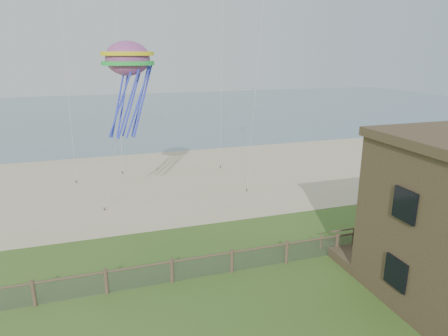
{
  "coord_description": "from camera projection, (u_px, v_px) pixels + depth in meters",
  "views": [
    {
      "loc": [
        -5.79,
        -10.74,
        10.54
      ],
      "look_at": [
        0.24,
        8.0,
        4.86
      ],
      "focal_mm": 32.0,
      "sensor_mm": 36.0,
      "label": 1
    }
  ],
  "objects": [
    {
      "name": "sand_beach",
      "position": [
        172.0,
        179.0,
        34.57
      ],
      "size": [
        72.0,
        20.0,
        0.02
      ],
      "primitive_type": "cube",
      "color": "#BEB189",
      "rests_on": "ground"
    },
    {
      "name": "picnic_table",
      "position": [
        422.0,
        298.0,
        17.22
      ],
      "size": [
        2.11,
        1.82,
        0.76
      ],
      "primitive_type": null,
      "rotation": [
        0.0,
        0.0,
        0.29
      ],
      "color": "brown",
      "rests_on": "ground"
    },
    {
      "name": "ocean",
      "position": [
        128.0,
        111.0,
        74.82
      ],
      "size": [
        160.0,
        68.0,
        0.02
      ],
      "primitive_type": "cube",
      "color": "slate",
      "rests_on": "ground"
    },
    {
      "name": "chainlink_fence",
      "position": [
        232.0,
        262.0,
        19.79
      ],
      "size": [
        36.2,
        0.2,
        1.25
      ],
      "primitive_type": null,
      "color": "#483828",
      "rests_on": "ground"
    },
    {
      "name": "octopus_kite",
      "position": [
        130.0,
        87.0,
        23.21
      ],
      "size": [
        3.35,
        2.66,
        6.18
      ],
      "primitive_type": null,
      "rotation": [
        0.0,
        0.0,
        -0.2
      ],
      "color": "orange"
    }
  ]
}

